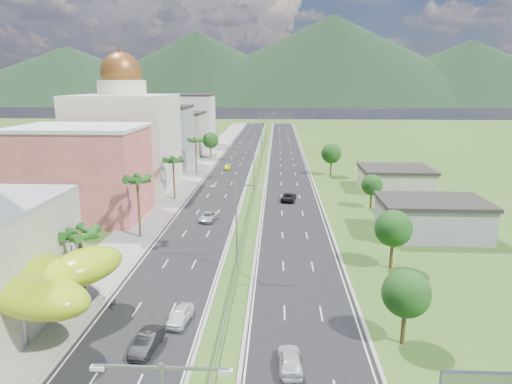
# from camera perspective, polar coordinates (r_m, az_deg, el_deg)

# --- Properties ---
(ground) EXTENTS (500.00, 500.00, 0.00)m
(ground) POSITION_cam_1_polar(r_m,az_deg,el_deg) (47.58, -3.49, -14.69)
(ground) COLOR #2D5119
(ground) RESTS_ON ground
(road_left) EXTENTS (11.00, 260.00, 0.04)m
(road_left) POSITION_cam_1_polar(r_m,az_deg,el_deg) (134.14, -2.57, 3.84)
(road_left) COLOR black
(road_left) RESTS_ON ground
(road_right) EXTENTS (11.00, 260.00, 0.04)m
(road_right) POSITION_cam_1_polar(r_m,az_deg,el_deg) (133.60, 3.86, 3.78)
(road_right) COLOR black
(road_right) RESTS_ON ground
(sidewalk_left) EXTENTS (7.00, 260.00, 0.12)m
(sidewalk_left) POSITION_cam_1_polar(r_m,az_deg,el_deg) (135.33, -6.59, 3.87)
(sidewalk_left) COLOR gray
(sidewalk_left) RESTS_ON ground
(median_guardrail) EXTENTS (0.10, 216.06, 0.76)m
(median_guardrail) POSITION_cam_1_polar(r_m,az_deg,el_deg) (115.84, 0.31, 2.62)
(median_guardrail) COLOR gray
(median_guardrail) RESTS_ON ground
(streetlight_median_b) EXTENTS (6.04, 0.25, 11.00)m
(streetlight_median_b) POSITION_cam_1_polar(r_m,az_deg,el_deg) (54.22, -2.46, -3.36)
(streetlight_median_b) COLOR gray
(streetlight_median_b) RESTS_ON ground
(streetlight_median_c) EXTENTS (6.04, 0.25, 11.00)m
(streetlight_median_c) POSITION_cam_1_polar(r_m,az_deg,el_deg) (93.13, -0.26, 3.78)
(streetlight_median_c) COLOR gray
(streetlight_median_c) RESTS_ON ground
(streetlight_median_d) EXTENTS (6.04, 0.25, 11.00)m
(streetlight_median_d) POSITION_cam_1_polar(r_m,az_deg,el_deg) (137.66, 0.72, 6.93)
(streetlight_median_d) COLOR gray
(streetlight_median_d) RESTS_ON ground
(streetlight_median_e) EXTENTS (6.04, 0.25, 11.00)m
(streetlight_median_e) POSITION_cam_1_polar(r_m,az_deg,el_deg) (182.42, 1.23, 8.54)
(streetlight_median_e) COLOR gray
(streetlight_median_e) RESTS_ON ground
(lime_canopy) EXTENTS (18.00, 15.00, 7.40)m
(lime_canopy) POSITION_cam_1_polar(r_m,az_deg,el_deg) (48.36, -28.78, -9.43)
(lime_canopy) COLOR #9FBF12
(lime_canopy) RESTS_ON ground
(pink_shophouse) EXTENTS (20.00, 15.00, 15.00)m
(pink_shophouse) POSITION_cam_1_polar(r_m,az_deg,el_deg) (82.02, -20.90, 2.09)
(pink_shophouse) COLOR #C0504E
(pink_shophouse) RESTS_ON ground
(domed_building) EXTENTS (20.00, 20.00, 28.70)m
(domed_building) POSITION_cam_1_polar(r_m,az_deg,el_deg) (102.69, -16.02, 6.76)
(domed_building) COLOR beige
(domed_building) RESTS_ON ground
(midrise_grey) EXTENTS (16.00, 15.00, 16.00)m
(midrise_grey) POSITION_cam_1_polar(r_m,az_deg,el_deg) (126.59, -11.91, 6.64)
(midrise_grey) COLOR gray
(midrise_grey) RESTS_ON ground
(midrise_beige) EXTENTS (16.00, 15.00, 13.00)m
(midrise_beige) POSITION_cam_1_polar(r_m,az_deg,el_deg) (148.01, -9.76, 7.10)
(midrise_beige) COLOR #A09384
(midrise_beige) RESTS_ON ground
(midrise_white) EXTENTS (16.00, 15.00, 18.00)m
(midrise_white) POSITION_cam_1_polar(r_m,az_deg,el_deg) (170.21, -8.14, 8.81)
(midrise_white) COLOR silver
(midrise_white) RESTS_ON ground
(shed_near) EXTENTS (15.00, 10.00, 5.00)m
(shed_near) POSITION_cam_1_polar(r_m,az_deg,el_deg) (73.36, 21.09, -3.23)
(shed_near) COLOR gray
(shed_near) RESTS_ON ground
(shed_far) EXTENTS (14.00, 12.00, 4.40)m
(shed_far) POSITION_cam_1_polar(r_m,az_deg,el_deg) (101.94, 16.99, 1.43)
(shed_far) COLOR #A09384
(shed_far) RESTS_ON ground
(palm_tree_b) EXTENTS (3.60, 3.60, 8.10)m
(palm_tree_b) POSITION_cam_1_polar(r_m,az_deg,el_deg) (50.56, -21.18, -5.18)
(palm_tree_b) COLOR #47301C
(palm_tree_b) RESTS_ON ground
(palm_tree_c) EXTENTS (3.60, 3.60, 9.60)m
(palm_tree_c) POSITION_cam_1_polar(r_m,az_deg,el_deg) (68.27, -14.63, 1.25)
(palm_tree_c) COLOR #47301C
(palm_tree_c) RESTS_ON ground
(palm_tree_d) EXTENTS (3.60, 3.60, 8.60)m
(palm_tree_d) POSITION_cam_1_polar(r_m,az_deg,el_deg) (90.26, -10.32, 3.76)
(palm_tree_d) COLOR #47301C
(palm_tree_d) RESTS_ON ground
(palm_tree_e) EXTENTS (3.60, 3.60, 9.40)m
(palm_tree_e) POSITION_cam_1_polar(r_m,az_deg,el_deg) (114.38, -7.56, 6.26)
(palm_tree_e) COLOR #47301C
(palm_tree_e) RESTS_ON ground
(leafy_tree_lfar) EXTENTS (4.90, 4.90, 8.05)m
(leafy_tree_lfar) POSITION_cam_1_polar(r_m,az_deg,el_deg) (139.20, -5.71, 6.45)
(leafy_tree_lfar) COLOR #47301C
(leafy_tree_lfar) RESTS_ON ground
(leafy_tree_ra) EXTENTS (4.20, 4.20, 6.90)m
(leafy_tree_ra) POSITION_cam_1_polar(r_m,az_deg,el_deg) (42.22, 18.26, -11.98)
(leafy_tree_ra) COLOR #47301C
(leafy_tree_ra) RESTS_ON ground
(leafy_tree_rb) EXTENTS (4.55, 4.55, 7.47)m
(leafy_tree_rb) POSITION_cam_1_polar(r_m,az_deg,el_deg) (58.15, 16.79, -4.39)
(leafy_tree_rb) COLOR #47301C
(leafy_tree_rb) RESTS_ON ground
(leafy_tree_rc) EXTENTS (3.85, 3.85, 6.33)m
(leafy_tree_rc) POSITION_cam_1_polar(r_m,az_deg,el_deg) (85.40, 14.29, 0.84)
(leafy_tree_rc) COLOR #47301C
(leafy_tree_rc) RESTS_ON ground
(leafy_tree_rd) EXTENTS (4.90, 4.90, 8.05)m
(leafy_tree_rd) POSITION_cam_1_polar(r_m,az_deg,el_deg) (113.71, 9.40, 4.77)
(leafy_tree_rd) COLOR #47301C
(leafy_tree_rd) RESTS_ON ground
(mountain_ridge) EXTENTS (860.00, 140.00, 90.00)m
(mountain_ridge) POSITION_cam_1_polar(r_m,az_deg,el_deg) (495.28, 9.29, 10.71)
(mountain_ridge) COLOR black
(mountain_ridge) RESTS_ON ground
(car_white_near_left) EXTENTS (2.32, 4.50, 1.46)m
(car_white_near_left) POSITION_cam_1_polar(r_m,az_deg,el_deg) (45.81, -9.48, -14.95)
(car_white_near_left) COLOR white
(car_white_near_left) RESTS_ON road_left
(car_dark_left) EXTENTS (2.18, 4.85, 1.54)m
(car_dark_left) POSITION_cam_1_polar(r_m,az_deg,el_deg) (42.22, -13.47, -17.75)
(car_dark_left) COLOR black
(car_dark_left) RESTS_ON road_left
(car_silver_mid_left) EXTENTS (2.83, 5.16, 1.37)m
(car_silver_mid_left) POSITION_cam_1_polar(r_m,az_deg,el_deg) (76.48, -6.01, -3.10)
(car_silver_mid_left) COLOR #ACAEB4
(car_silver_mid_left) RESTS_ON road_left
(car_yellow_far_left) EXTENTS (1.99, 4.36, 1.24)m
(car_yellow_far_left) POSITION_cam_1_polar(r_m,az_deg,el_deg) (121.47, -3.55, 3.12)
(car_yellow_far_left) COLOR yellow
(car_yellow_far_left) RESTS_ON road_left
(car_white_near_right) EXTENTS (2.09, 4.69, 1.57)m
(car_white_near_right) POSITION_cam_1_polar(r_m,az_deg,el_deg) (39.02, 4.28, -20.21)
(car_white_near_right) COLOR silver
(car_white_near_right) RESTS_ON road_right
(car_dark_far_right) EXTENTS (3.29, 5.81, 1.53)m
(car_dark_far_right) POSITION_cam_1_polar(r_m,az_deg,el_deg) (89.17, 4.09, -0.60)
(car_dark_far_right) COLOR black
(car_dark_far_right) RESTS_ON road_right
(motorcycle) EXTENTS (0.81, 1.85, 1.15)m
(motorcycle) POSITION_cam_1_polar(r_m,az_deg,el_deg) (50.24, -17.39, -12.94)
(motorcycle) COLOR black
(motorcycle) RESTS_ON road_left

